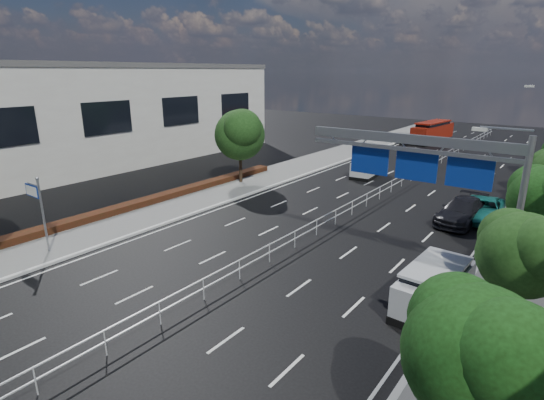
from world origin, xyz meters
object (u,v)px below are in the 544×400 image
Objects in this scene: overhead_gantry at (432,162)px; silver_minivan at (435,287)px; parked_car_teal at (484,209)px; near_car_silver at (413,154)px; red_bus at (432,131)px; near_car_dark at (409,139)px; parked_car_dark at (462,211)px; toilet_sign at (37,201)px; white_minivan at (367,167)px.

overhead_gantry is 2.11× the size of silver_minivan.
overhead_gantry is 1.95× the size of parked_car_teal.
overhead_gantry is 29.03m from near_car_silver.
near_car_dark is at bearing -118.86° from red_bus.
near_car_dark is 32.89m from parked_car_dark.
parked_car_dark is (11.92, -32.86, -0.72)m from red_bus.
toilet_sign reaches higher than parked_car_dark.
red_bus is at bearing 87.71° from white_minivan.
parked_car_teal is at bearing 85.41° from overhead_gantry.
overhead_gantry reaches higher than near_car_dark.
white_minivan is at bearing 146.09° from parked_car_dark.
near_car_silver is (7.98, 36.99, -2.13)m from toilet_sign.
near_car_dark is at bearing 93.95° from white_minivan.
near_car_silver reaches higher than parked_car_teal.
white_minivan is 0.85× the size of parked_car_teal.
white_minivan reaches higher than parked_car_dark.
white_minivan is at bearing 122.20° from overhead_gantry.
red_bus reaches higher than near_car_dark.
overhead_gantry reaches higher than near_car_silver.
near_car_silver is at bearing 116.75° from parked_car_teal.
white_minivan is 21.84m from near_car_dark.
near_car_silver is 0.99× the size of silver_minivan.
parked_car_dark is at bearing -132.29° from parked_car_teal.
white_minivan is at bearing -80.78° from red_bus.
overhead_gantry is at bearing -84.62° from parked_car_dark.
overhead_gantry reaches higher than parked_car_teal.
near_car_silver is (1.06, 9.83, -0.11)m from white_minivan.
near_car_silver is 0.88× the size of parked_car_dark.
toilet_sign is at bearing -157.32° from silver_minivan.
overhead_gantry is at bearing 119.60° from silver_minivan.
near_car_dark is (-3.59, 21.54, -0.26)m from white_minivan.
toilet_sign is at bearing 92.61° from near_car_dark.
overhead_gantry is 2.13× the size of near_car_silver.
silver_minivan is at bearing -92.73° from parked_car_teal.
white_minivan is 0.93× the size of near_car_silver.
white_minivan is 0.45× the size of red_bus.
parked_car_teal is at bearing 118.06° from near_car_silver.
white_minivan is 1.12× the size of near_car_dark.
near_car_silver is 19.61m from parked_car_teal.
overhead_gantry reaches higher than toilet_sign.
parked_car_dark is (9.48, -17.99, -0.02)m from near_car_silver.
toilet_sign is at bearing -137.98° from parked_car_teal.
overhead_gantry is 5.78m from silver_minivan.
silver_minivan is at bearing -66.99° from red_bus.
white_minivan is at bearing 79.36° from near_car_silver.
red_bus is 34.00m from parked_car_teal.
silver_minivan is (1.56, -3.09, -4.63)m from overhead_gantry.
red_bus is (-1.38, 24.70, 0.59)m from white_minivan.
parked_car_dark is at bearing -43.26° from white_minivan.
parked_car_teal is at bearing 95.86° from silver_minivan.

